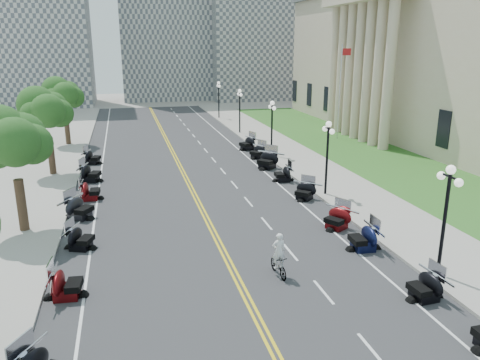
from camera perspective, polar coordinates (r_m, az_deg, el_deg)
ground at (r=26.24m, az=-3.48°, el=-5.94°), size 160.00×160.00×0.00m
road at (r=35.60m, az=-6.47°, el=-0.04°), size 16.00×90.00×0.01m
centerline_yellow_a at (r=35.58m, az=-6.66°, el=-0.04°), size 0.12×90.00×0.00m
centerline_yellow_b at (r=35.61m, az=-6.28°, el=-0.02°), size 0.12×90.00×0.00m
edge_line_north at (r=36.93m, az=3.42°, el=0.64°), size 0.12×90.00×0.00m
edge_line_south at (r=35.39m, az=-16.78°, el=-0.73°), size 0.12×90.00×0.00m
lane_dash_3 at (r=17.20m, az=15.85°, el=-19.39°), size 0.12×2.00×0.00m
lane_dash_4 at (r=20.18m, az=10.15°, el=-13.28°), size 0.12×2.00×0.00m
lane_dash_5 at (r=23.47m, az=6.16°, el=-8.73°), size 0.12×2.00×0.00m
lane_dash_6 at (r=26.95m, az=3.25°, el=-5.30°), size 0.12×2.00×0.00m
lane_dash_7 at (r=30.56m, az=1.03°, el=-2.65°), size 0.12×2.00×0.00m
lane_dash_8 at (r=34.25m, az=-0.70°, el=-0.57°), size 0.12×2.00×0.00m
lane_dash_9 at (r=38.01m, az=-2.10°, el=1.10°), size 0.12×2.00×0.00m
lane_dash_10 at (r=41.81m, az=-3.24°, el=2.48°), size 0.12×2.00×0.00m
lane_dash_11 at (r=45.65m, az=-4.19°, el=3.62°), size 0.12×2.00×0.00m
lane_dash_12 at (r=49.51m, az=-5.00°, el=4.58°), size 0.12×2.00×0.00m
lane_dash_13 at (r=53.40m, az=-5.69°, el=5.40°), size 0.12×2.00×0.00m
lane_dash_14 at (r=57.29m, az=-6.29°, el=6.11°), size 0.12×2.00×0.00m
lane_dash_15 at (r=61.21m, az=-6.81°, el=6.73°), size 0.12×2.00×0.00m
lane_dash_16 at (r=65.13m, az=-7.27°, el=7.28°), size 0.12×2.00×0.00m
lane_dash_17 at (r=69.06m, az=-7.68°, el=7.76°), size 0.12×2.00×0.00m
lane_dash_18 at (r=73.00m, az=-8.05°, el=8.19°), size 0.12×2.00×0.00m
lane_dash_19 at (r=76.94m, az=-8.38°, el=8.57°), size 0.12×2.00×0.00m
sidewalk_north at (r=38.31m, az=9.28°, el=1.12°), size 5.00×90.00×0.15m
sidewalk_south at (r=35.84m, az=-23.34°, el=-1.06°), size 5.00×90.00×0.15m
lawn at (r=48.29m, az=13.23°, el=3.96°), size 9.00×60.00×0.10m
civic_building at (r=58.59m, az=25.08°, el=13.71°), size 26.00×51.00×17.80m
distant_block_a at (r=87.08m, az=-24.14°, el=16.83°), size 18.00×14.00×26.00m
distant_block_b at (r=92.47m, az=-9.35°, el=19.08°), size 16.00×12.00×30.00m
distant_block_c at (r=92.77m, az=2.58°, el=16.78°), size 20.00×14.00×22.00m
street_lamp_1 at (r=21.77m, az=23.64°, el=-4.71°), size 0.50×1.20×4.90m
street_lamp_2 at (r=31.63m, az=10.56°, el=2.60°), size 0.50×1.20×4.90m
street_lamp_3 at (r=42.60m, az=3.90°, el=6.27°), size 0.50×1.20×4.90m
street_lamp_4 at (r=54.02m, az=-0.03°, el=8.38°), size 0.50×1.20×4.90m
street_lamp_5 at (r=65.64m, az=-2.61°, el=9.73°), size 0.50×1.20×4.90m
flagpole at (r=51.32m, az=12.05°, el=10.33°), size 1.10×0.20×10.00m
tree_2 at (r=27.03m, az=-25.87°, el=3.64°), size 4.80×4.80×9.20m
tree_3 at (r=38.69m, az=-22.49°, el=7.33°), size 4.80×4.80×9.20m
tree_4 at (r=50.51m, az=-20.66°, el=9.29°), size 4.80×4.80×9.20m
motorcycle_n_3 at (r=20.49m, az=21.63°, el=-11.84°), size 1.89×1.89×1.23m
motorcycle_n_4 at (r=24.16m, az=14.83°, el=-6.72°), size 2.07×2.07×1.37m
motorcycle_n_5 at (r=26.54m, az=11.74°, el=-4.50°), size 2.54×2.54×1.30m
motorcycle_n_6 at (r=31.14m, az=7.89°, el=-1.26°), size 2.53×2.53×1.25m
motorcycle_n_7 at (r=35.13m, az=5.27°, el=0.86°), size 1.95×1.95×1.29m
motorcycle_n_8 at (r=38.69m, az=3.34°, el=2.51°), size 3.10×3.10×1.54m
motorcycle_n_9 at (r=42.27m, az=2.20°, el=3.53°), size 2.57×2.57×1.31m
motorcycle_n_10 at (r=45.71m, az=0.91°, el=4.57°), size 2.58×2.58×1.41m
motorcycle_s_4 at (r=20.46m, az=-20.45°, el=-11.64°), size 2.03×2.03×1.31m
motorcycle_s_5 at (r=24.79m, az=-18.90°, el=-6.62°), size 2.29×2.29×1.24m
motorcycle_s_6 at (r=28.99m, az=-19.01°, el=-3.14°), size 2.82×2.82×1.43m
motorcycle_s_7 at (r=32.34m, az=-17.84°, el=-1.14°), size 2.05×2.05×1.36m
motorcycle_s_8 at (r=36.60m, az=-17.79°, el=0.90°), size 2.59×2.59×1.45m
motorcycle_s_9 at (r=42.13m, az=-17.56°, el=2.75°), size 2.36×2.36×1.32m
bicycle at (r=21.01m, az=4.70°, el=-10.32°), size 0.62×1.70×1.00m
cyclist_rider at (r=20.45m, az=4.79°, el=-6.97°), size 0.61×0.40×1.67m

